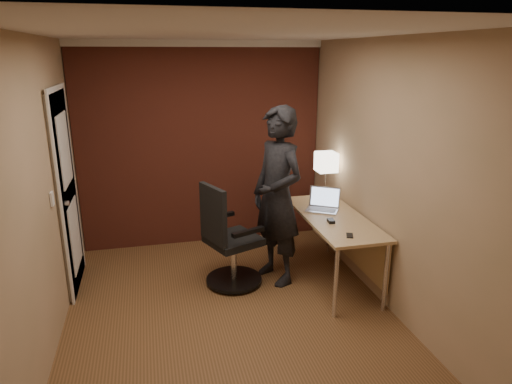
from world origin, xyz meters
TOP-DOWN VIEW (x-y plane):
  - room at (-0.27, 1.54)m, footprint 4.00×4.00m
  - desk at (1.25, 0.54)m, footprint 0.60×1.50m
  - desk_lamp at (1.33, 1.18)m, footprint 0.22×0.22m
  - laptop at (1.15, 0.78)m, footprint 0.42×0.40m
  - mouse at (1.08, 0.38)m, footprint 0.07×0.11m
  - phone at (1.11, 0.01)m, footprint 0.10×0.13m
  - office_chair at (0.08, 0.69)m, footprint 0.64×0.69m
  - person at (0.62, 0.71)m, footprint 0.67×0.80m

SIDE VIEW (x-z plane):
  - office_chair at x=0.08m, z-range -0.06..1.02m
  - desk at x=1.25m, z-range 0.24..0.97m
  - phone at x=1.11m, z-range 0.73..0.74m
  - mouse at x=1.08m, z-range 0.73..0.76m
  - laptop at x=1.15m, z-range 0.68..0.91m
  - person at x=0.62m, z-range 0.00..1.86m
  - desk_lamp at x=1.33m, z-range 0.88..1.41m
  - room at x=-0.27m, z-range -0.63..3.37m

